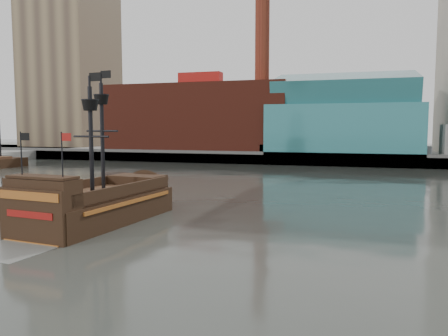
% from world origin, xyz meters
% --- Properties ---
extents(ground, '(400.00, 400.00, 0.00)m').
position_xyz_m(ground, '(0.00, 0.00, 0.00)').
color(ground, '#2D302A').
rests_on(ground, ground).
extents(promenade_far, '(220.00, 60.00, 2.00)m').
position_xyz_m(promenade_far, '(0.00, 92.00, 1.00)').
color(promenade_far, slate).
rests_on(promenade_far, ground).
extents(seawall, '(220.00, 1.00, 2.60)m').
position_xyz_m(seawall, '(0.00, 62.50, 1.30)').
color(seawall, '#4C4C49').
rests_on(seawall, ground).
extents(skyline, '(149.00, 45.00, 62.00)m').
position_xyz_m(skyline, '(5.21, 84.56, 24.55)').
color(skyline, '#7F6B4C').
rests_on(skyline, promenade_far).
extents(pirate_ship, '(6.79, 17.62, 12.87)m').
position_xyz_m(pirate_ship, '(-6.18, 5.58, 1.17)').
color(pirate_ship, black).
rests_on(pirate_ship, ground).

